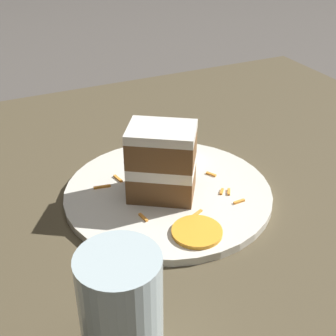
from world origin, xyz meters
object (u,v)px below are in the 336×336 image
cream_dollop (180,149)px  drinking_glass (122,319)px  orange_garnish (197,232)px  plate (168,193)px  cake_slice (162,162)px

cream_dollop → drinking_glass: bearing=55.1°
orange_garnish → drinking_glass: bearing=40.7°
plate → cream_dollop: (-0.05, -0.07, 0.03)m
cake_slice → drinking_glass: bearing=-179.3°
cream_dollop → drinking_glass: 0.37m
plate → cream_dollop: bearing=-128.4°
plate → drinking_glass: drinking_glass is taller
orange_garnish → drinking_glass: drinking_glass is taller
cream_dollop → orange_garnish: size_ratio=0.72×
cream_dollop → orange_garnish: bearing=70.3°
plate → cake_slice: size_ratio=2.67×
cake_slice → orange_garnish: cake_slice is taller
orange_garnish → cream_dollop: bearing=-109.7°
cream_dollop → drinking_glass: size_ratio=0.37×
cake_slice → cream_dollop: (-0.07, -0.07, -0.03)m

